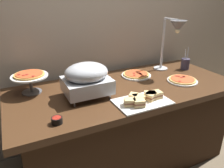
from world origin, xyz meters
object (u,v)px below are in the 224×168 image
Objects in this scene: sauce_cup_near at (57,120)px; chafing_dish at (87,78)px; pizza_plate_center at (136,75)px; sandwich_platter at (143,99)px; pizza_plate_front at (182,80)px; heat_lamp at (175,32)px; pizza_plate_raised_stand at (30,77)px; utensil_holder at (185,64)px.

chafing_dish is at bearing 42.64° from sauce_cup_near.
pizza_plate_center is 0.54m from sandwich_platter.
sauce_cup_near is (-1.15, -0.18, 0.01)m from pizza_plate_front.
heat_lamp is 1.31m from sauce_cup_near.
utensil_holder reaches higher than pizza_plate_raised_stand.
sauce_cup_near is (-0.61, -0.00, -0.00)m from sandwich_platter.
pizza_plate_raised_stand is at bearing 144.94° from chafing_dish.
pizza_plate_raised_stand is (-1.27, 0.13, -0.27)m from heat_lamp.
chafing_dish reaches higher than pizza_plate_front.
sauce_cup_near is at bearing -161.64° from heat_lamp.
heat_lamp is at bearing -171.11° from utensil_holder.
sandwich_platter is at bearing -151.66° from utensil_holder.
chafing_dish is 0.94m from heat_lamp.
pizza_plate_raised_stand reaches higher than sandwich_platter.
heat_lamp is 1.86× the size of pizza_plate_raised_stand.
chafing_dish is 0.87m from pizza_plate_front.
utensil_holder is at bearing 8.18° from chafing_dish.
pizza_plate_front is at bearing -101.82° from heat_lamp.
utensil_holder reaches higher than sandwich_platter.
chafing_dish is 1.50× the size of utensil_holder.
utensil_holder is at bearing -3.78° from pizza_plate_raised_stand.
chafing_dish is 1.13m from utensil_holder.
chafing_dish reaches higher than sauce_cup_near.
chafing_dish is 1.23× the size of pizza_plate_center.
sauce_cup_near is at bearing -150.78° from pizza_plate_center.
heat_lamp reaches higher than pizza_plate_center.
pizza_plate_center is (0.56, 0.21, -0.13)m from chafing_dish.
chafing_dish is at bearing -171.99° from heat_lamp.
pizza_plate_front is 0.42m from pizza_plate_center.
sauce_cup_near is 0.29× the size of utensil_holder.
heat_lamp is 7.67× the size of sauce_cup_near.
chafing_dish is 5.08× the size of sauce_cup_near.
pizza_plate_raised_stand is (-1.23, 0.35, 0.11)m from pizza_plate_front.
pizza_plate_front is at bearing -5.91° from chafing_dish.
utensil_holder is at bearing -5.10° from pizza_plate_center.
sandwich_platter is 0.61m from sauce_cup_near.
pizza_plate_front is 3.92× the size of sauce_cup_near.
heat_lamp reaches higher than sandwich_platter.
heat_lamp is at bearing -5.93° from pizza_plate_raised_stand.
pizza_plate_center is 0.94m from pizza_plate_raised_stand.
sauce_cup_near reaches higher than pizza_plate_center.
pizza_plate_front is 1.16× the size of utensil_holder.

